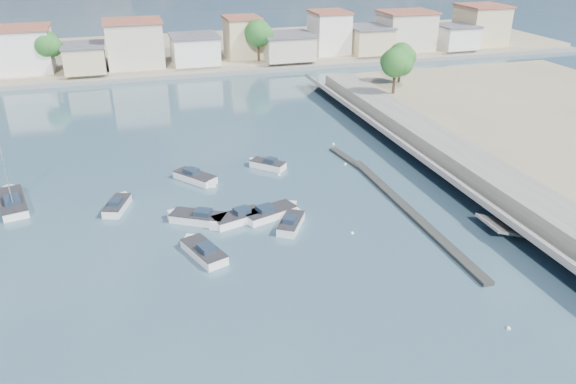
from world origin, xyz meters
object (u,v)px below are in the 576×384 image
(motorboat_d, at_px, (235,219))
(sailboat, at_px, (12,201))
(motorboat_c, at_px, (196,218))
(motorboat_b, at_px, (292,223))
(motorboat_h, at_px, (272,213))
(motorboat_g, at_px, (197,178))
(motorboat_f, at_px, (266,165))
(motorboat_e, at_px, (118,205))
(motorboat_a, at_px, (203,251))

(motorboat_d, relative_size, sailboat, 0.59)
(motorboat_c, relative_size, motorboat_d, 1.02)
(motorboat_b, distance_m, motorboat_h, 2.73)
(motorboat_b, distance_m, motorboat_c, 9.05)
(motorboat_d, relative_size, motorboat_g, 1.05)
(motorboat_b, bearing_deg, motorboat_f, 84.73)
(motorboat_h, bearing_deg, motorboat_f, 78.12)
(motorboat_e, relative_size, motorboat_f, 1.15)
(motorboat_c, relative_size, sailboat, 0.60)
(motorboat_b, relative_size, motorboat_g, 0.86)
(motorboat_g, bearing_deg, motorboat_f, 10.57)
(motorboat_a, distance_m, motorboat_d, 6.14)
(motorboat_c, bearing_deg, motorboat_a, -92.79)
(motorboat_a, relative_size, motorboat_g, 1.08)
(motorboat_b, bearing_deg, motorboat_a, -163.16)
(motorboat_a, height_order, motorboat_b, same)
(motorboat_a, bearing_deg, sailboat, 138.42)
(motorboat_f, height_order, motorboat_g, same)
(motorboat_f, height_order, sailboat, sailboat)
(motorboat_a, height_order, motorboat_h, same)
(motorboat_a, bearing_deg, motorboat_g, 83.43)
(motorboat_e, bearing_deg, motorboat_c, -35.03)
(motorboat_c, distance_m, sailboat, 19.00)
(motorboat_f, bearing_deg, motorboat_b, -95.27)
(motorboat_h, relative_size, sailboat, 0.64)
(motorboat_a, relative_size, sailboat, 0.61)
(motorboat_b, relative_size, motorboat_c, 0.81)
(motorboat_f, bearing_deg, motorboat_g, -169.43)
(motorboat_c, distance_m, motorboat_d, 3.74)
(motorboat_b, bearing_deg, motorboat_g, 118.43)
(motorboat_a, xyz_separation_m, motorboat_e, (-6.60, 10.97, -0.00))
(motorboat_d, distance_m, motorboat_e, 12.08)
(motorboat_h, bearing_deg, motorboat_d, -175.94)
(sailboat, bearing_deg, motorboat_b, -25.66)
(motorboat_f, xyz_separation_m, sailboat, (-26.58, -2.08, 0.03))
(motorboat_h, bearing_deg, motorboat_a, -145.76)
(motorboat_d, bearing_deg, motorboat_f, 62.89)
(motorboat_c, xyz_separation_m, motorboat_f, (9.65, 10.70, -0.00))
(motorboat_d, distance_m, motorboat_h, 3.69)
(motorboat_c, bearing_deg, motorboat_d, -20.47)
(motorboat_h, height_order, sailboat, sailboat)
(motorboat_b, relative_size, sailboat, 0.49)
(motorboat_a, distance_m, motorboat_c, 6.14)
(motorboat_a, height_order, motorboat_c, same)
(motorboat_b, bearing_deg, motorboat_d, 155.40)
(motorboat_b, relative_size, motorboat_h, 0.77)
(motorboat_f, bearing_deg, motorboat_h, -101.88)
(motorboat_f, distance_m, motorboat_h, 12.00)
(motorboat_c, height_order, motorboat_f, same)
(motorboat_c, xyz_separation_m, motorboat_e, (-6.90, 4.84, -0.00))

